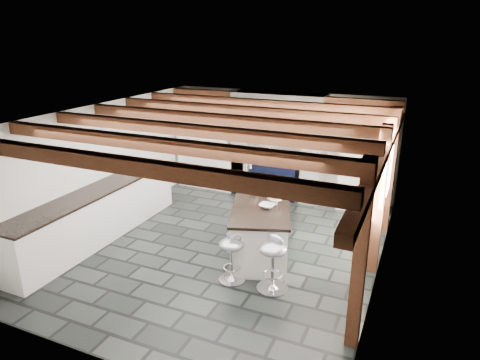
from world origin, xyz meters
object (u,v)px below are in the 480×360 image
at_px(bar_stool_near, 273,257).
at_px(bar_stool_far, 232,252).
at_px(range_cooker, 277,176).
at_px(kitchen_island, 261,229).

distance_m(bar_stool_near, bar_stool_far, 0.63).
bearing_deg(bar_stool_near, range_cooker, 131.80).
xyz_separation_m(range_cooker, bar_stool_near, (1.18, -3.58, 0.05)).
bearing_deg(range_cooker, kitchen_island, -76.45).
relative_size(range_cooker, kitchen_island, 0.51).
bearing_deg(kitchen_island, bar_stool_near, -78.25).
height_order(range_cooker, bar_stool_far, range_cooker).
relative_size(bar_stool_near, bar_stool_far, 1.10).
distance_m(kitchen_island, bar_stool_near, 1.08).
height_order(range_cooker, bar_stool_near, range_cooker).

